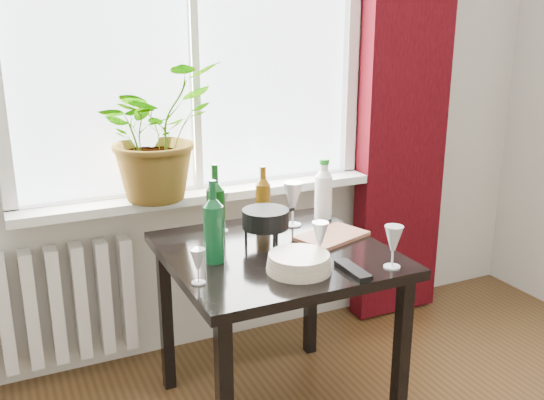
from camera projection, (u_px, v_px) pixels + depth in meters
name	position (u px, v px, depth m)	size (l,w,h in m)	color
window	(191.00, 23.00, 2.70)	(1.72, 0.08, 1.62)	white
windowsill	(202.00, 194.00, 2.86)	(1.72, 0.20, 0.04)	white
curtain	(406.00, 83.00, 3.15)	(0.50, 0.12, 2.56)	#330409
radiator	(44.00, 308.00, 2.71)	(0.80, 0.10, 0.55)	white
table	(276.00, 271.00, 2.43)	(0.85, 0.85, 0.74)	black
potted_plant	(155.00, 132.00, 2.64)	(0.54, 0.47, 0.60)	#2E6E1D
wine_bottle_left	(213.00, 221.00, 2.24)	(0.08, 0.08, 0.32)	#0E4922
wine_bottle_right	(216.00, 202.00, 2.46)	(0.08, 0.08, 0.32)	#0B3C0F
bottle_amber	(263.00, 195.00, 2.65)	(0.07, 0.07, 0.27)	brown
cleaning_bottle	(324.00, 189.00, 2.74)	(0.08, 0.08, 0.28)	white
wineglass_front_right	(320.00, 241.00, 2.28)	(0.06, 0.06, 0.15)	#B4B9C2
wineglass_far_right	(393.00, 246.00, 2.20)	(0.07, 0.07, 0.17)	silver
wineglass_back_center	(293.00, 203.00, 2.66)	(0.09, 0.09, 0.20)	silver
wineglass_back_left	(220.00, 211.00, 2.58)	(0.08, 0.08, 0.19)	#B0B6BE
wineglass_front_left	(198.00, 266.00, 2.08)	(0.05, 0.05, 0.13)	#B4BAC2
plate_stack	(299.00, 263.00, 2.19)	(0.24, 0.24, 0.06)	beige
fondue_pot	(266.00, 227.00, 2.44)	(0.22, 0.19, 0.15)	black
tv_remote	(353.00, 270.00, 2.18)	(0.05, 0.18, 0.02)	black
cutting_board	(332.00, 236.00, 2.53)	(0.29, 0.19, 0.02)	#AA684C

